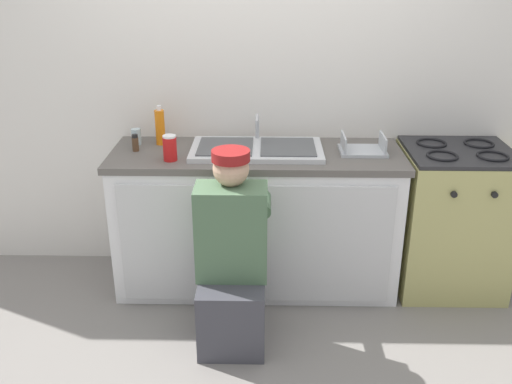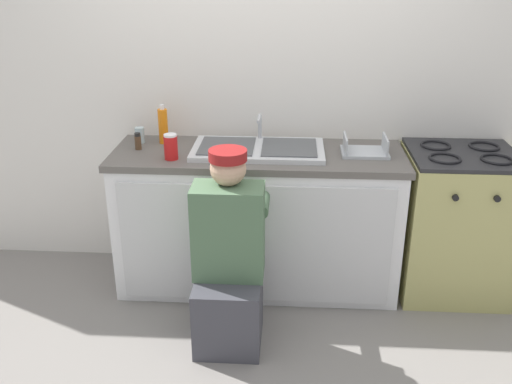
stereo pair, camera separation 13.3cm
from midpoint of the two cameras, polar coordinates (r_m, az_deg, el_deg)
name	(u,v)px [view 2 (the right image)]	position (r m, az deg, el deg)	size (l,w,h in m)	color
ground_plane	(255,305)	(3.63, 0.97, -11.26)	(12.00, 12.00, 0.00)	gray
back_wall	(261,84)	(3.73, 1.57, 10.74)	(6.00, 0.10, 2.50)	silver
counter_cabinet	(258,223)	(3.66, 1.23, -3.08)	(1.75, 0.62, 0.86)	white
countertop	(258,155)	(3.49, 1.30, 3.69)	(1.79, 0.62, 0.04)	#5B5651
sink_double_basin	(258,149)	(3.48, 1.30, 4.33)	(0.80, 0.44, 0.19)	silver
stove_range	(455,223)	(3.82, 20.19, -2.89)	(0.65, 0.62, 0.94)	tan
plumber_person	(229,266)	(3.12, -1.52, -7.42)	(0.42, 0.61, 1.10)	#3F3F47
water_glass	(140,135)	(3.71, -10.54, 5.61)	(0.06, 0.06, 0.10)	#ADC6CC
soap_bottle_orange	(163,126)	(3.66, -8.24, 6.57)	(0.06, 0.06, 0.25)	orange
dish_rack_tray	(365,150)	(3.52, 11.89, 4.12)	(0.28, 0.22, 0.11)	#B2B7BC
soda_cup_red	(171,147)	(3.37, -7.40, 4.49)	(0.08, 0.08, 0.15)	red
spice_bottle_pepper	(138,141)	(3.58, -10.69, 4.99)	(0.04, 0.04, 0.10)	#513823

